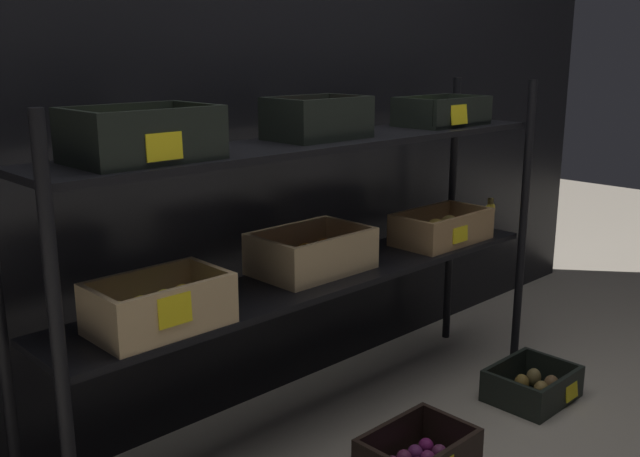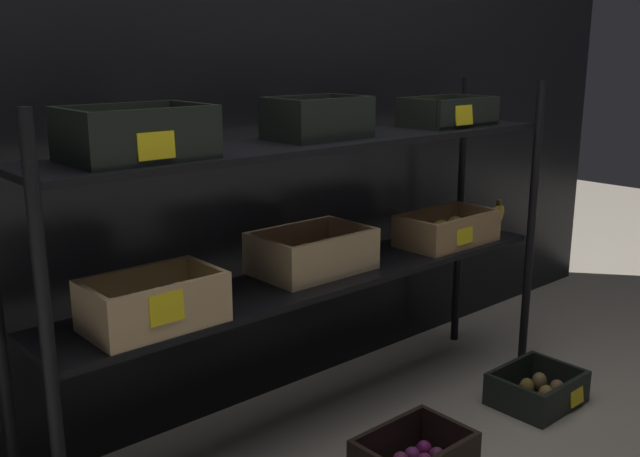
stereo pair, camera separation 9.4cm
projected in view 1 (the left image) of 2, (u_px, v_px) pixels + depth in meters
The scene contains 4 objects.
ground_plane at pixel (320, 426), 2.43m from camera, with size 10.00×10.00×0.00m, color gray.
storefront_wall at pixel (244, 74), 2.41m from camera, with size 4.28×0.12×2.32m, color black.
display_rack at pixel (318, 209), 2.24m from camera, with size 1.98×0.37×1.13m.
crate_ground_kiwi at pixel (532, 387), 2.61m from camera, with size 0.31×0.25×0.12m.
Camera 1 is at (-1.52, -1.58, 1.24)m, focal length 40.25 mm.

